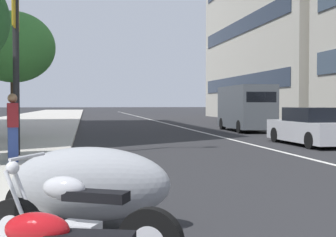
% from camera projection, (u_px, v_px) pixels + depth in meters
% --- Properties ---
extents(sidewalk_right_plaza, '(160.00, 8.70, 0.15)m').
position_uv_depth(sidewalk_right_plaza, '(14.00, 126.00, 32.12)').
color(sidewalk_right_plaza, '#B2ADA3').
rests_on(sidewalk_right_plaza, ground).
extents(lane_centre_stripe, '(110.00, 0.16, 0.01)m').
position_uv_depth(lane_centre_stripe, '(164.00, 123.00, 39.03)').
color(lane_centre_stripe, silver).
rests_on(lane_centre_stripe, ground).
extents(motorcycle_under_tarp, '(1.07, 1.95, 1.10)m').
position_uv_depth(motorcycle_under_tarp, '(78.00, 225.00, 4.61)').
color(motorcycle_under_tarp, black).
rests_on(motorcycle_under_tarp, ground).
extents(motorcycle_by_sign_pole, '(1.39, 2.26, 1.06)m').
position_uv_depth(motorcycle_by_sign_pole, '(88.00, 184.00, 6.06)').
color(motorcycle_by_sign_pole, gray).
rests_on(motorcycle_by_sign_pole, ground).
extents(car_approaching_light, '(4.56, 1.96, 1.47)m').
position_uv_depth(car_approaching_light, '(313.00, 128.00, 18.12)').
color(car_approaching_light, '#B7B7BC').
rests_on(car_approaching_light, ground).
extents(delivery_van_ahead, '(5.58, 2.19, 2.64)m').
position_uv_depth(delivery_van_ahead, '(246.00, 107.00, 27.23)').
color(delivery_van_ahead, '#4C5156').
rests_on(delivery_van_ahead, ground).
extents(street_tree_far_plaza, '(3.33, 3.33, 5.14)m').
position_uv_depth(street_tree_far_plaza, '(13.00, 47.00, 18.57)').
color(street_tree_far_plaza, '#473323').
rests_on(street_tree_far_plaza, sidewalk_right_plaza).
extents(pedestrian_on_plaza, '(0.44, 0.33, 1.73)m').
position_uv_depth(pedestrian_on_plaza, '(13.00, 127.00, 11.72)').
color(pedestrian_on_plaza, '#33478C').
rests_on(pedestrian_on_plaza, sidewalk_right_plaza).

